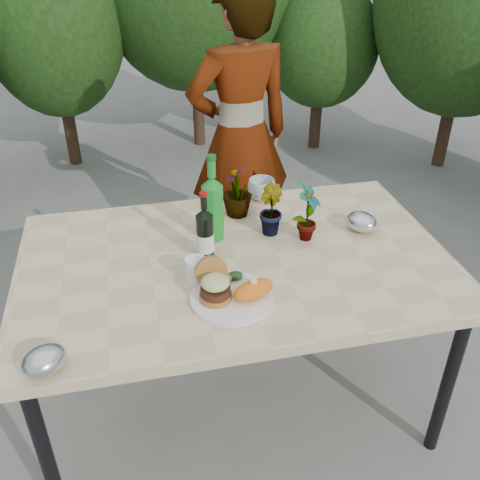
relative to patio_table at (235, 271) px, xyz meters
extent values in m
plane|color=slate|center=(0.00, 0.00, -0.69)|extent=(80.00, 80.00, 0.00)
cube|color=beige|center=(0.00, 0.00, 0.04)|extent=(1.60, 1.00, 0.04)
cylinder|color=black|center=(-0.72, -0.42, -0.34)|extent=(0.05, 0.05, 0.71)
cylinder|color=black|center=(0.72, -0.42, -0.34)|extent=(0.05, 0.05, 0.71)
cylinder|color=black|center=(-0.72, 0.42, -0.34)|extent=(0.05, 0.05, 0.71)
cylinder|color=black|center=(0.72, 0.42, -0.34)|extent=(0.05, 0.05, 0.71)
cylinder|color=#382316|center=(-0.80, 2.80, -0.48)|extent=(0.10, 0.10, 0.42)
ellipsoid|color=#2A541C|center=(-0.80, 2.80, 0.51)|extent=(1.11, 1.11, 1.56)
cylinder|color=#382316|center=(0.30, 3.00, -0.44)|extent=(0.10, 0.10, 0.50)
cylinder|color=#382316|center=(1.30, 2.70, -0.50)|extent=(0.10, 0.10, 0.38)
ellipsoid|color=#2A541C|center=(1.30, 2.70, 0.20)|extent=(0.94, 0.94, 1.03)
cylinder|color=#382316|center=(2.20, 2.10, -0.47)|extent=(0.10, 0.10, 0.44)
cylinder|color=white|center=(-0.06, -0.24, 0.06)|extent=(0.28, 0.28, 0.01)
cylinder|color=#B7722D|center=(-0.12, -0.24, 0.08)|extent=(0.11, 0.11, 0.02)
cylinder|color=#472314|center=(-0.12, -0.24, 0.10)|extent=(0.10, 0.10, 0.02)
ellipsoid|color=beige|center=(-0.12, -0.24, 0.14)|extent=(0.10, 0.10, 0.04)
cylinder|color=#B7722D|center=(-0.12, -0.17, 0.13)|extent=(0.11, 0.06, 0.11)
ellipsoid|color=orange|center=(0.01, -0.26, 0.10)|extent=(0.17, 0.12, 0.06)
ellipsoid|color=olive|center=(-0.06, -0.15, 0.08)|extent=(0.04, 0.04, 0.02)
ellipsoid|color=#193814|center=(-0.03, -0.15, 0.09)|extent=(0.06, 0.04, 0.03)
cylinder|color=black|center=(-0.11, 0.03, 0.15)|extent=(0.06, 0.06, 0.18)
cylinder|color=white|center=(-0.11, 0.03, 0.13)|extent=(0.07, 0.07, 0.07)
cone|color=black|center=(-0.11, 0.03, 0.25)|extent=(0.06, 0.06, 0.03)
cylinder|color=black|center=(-0.11, 0.03, 0.29)|extent=(0.02, 0.02, 0.05)
cylinder|color=maroon|center=(-0.11, 0.03, 0.33)|extent=(0.03, 0.03, 0.01)
cylinder|color=#188628|center=(-0.05, 0.16, 0.17)|extent=(0.08, 0.08, 0.23)
cylinder|color=#198C26|center=(-0.05, 0.16, 0.15)|extent=(0.09, 0.09, 0.09)
cone|color=#188628|center=(-0.05, 0.16, 0.30)|extent=(0.08, 0.08, 0.04)
cylinder|color=#188628|center=(-0.05, 0.16, 0.36)|extent=(0.03, 0.03, 0.07)
cylinder|color=#0C5919|center=(-0.05, 0.16, 0.40)|extent=(0.04, 0.04, 0.02)
cylinder|color=white|center=(-0.16, -0.11, 0.10)|extent=(0.07, 0.07, 0.09)
imported|color=#1D511B|center=(0.30, 0.07, 0.18)|extent=(0.15, 0.16, 0.24)
imported|color=#2C5C1F|center=(0.17, 0.16, 0.16)|extent=(0.11, 0.12, 0.20)
imported|color=#265B1F|center=(0.08, 0.33, 0.17)|extent=(0.18, 0.18, 0.22)
imported|color=silver|center=(0.21, 0.44, 0.11)|extent=(0.14, 0.14, 0.10)
ellipsoid|color=#BBBDC2|center=(-0.64, -0.44, 0.10)|extent=(0.17, 0.17, 0.08)
ellipsoid|color=silver|center=(0.54, 0.09, 0.10)|extent=(0.16, 0.17, 0.08)
imported|color=#A26951|center=(0.25, 1.04, 0.12)|extent=(0.65, 0.49, 1.62)
camera|label=1|loc=(-0.34, -1.62, 1.18)|focal=40.00mm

